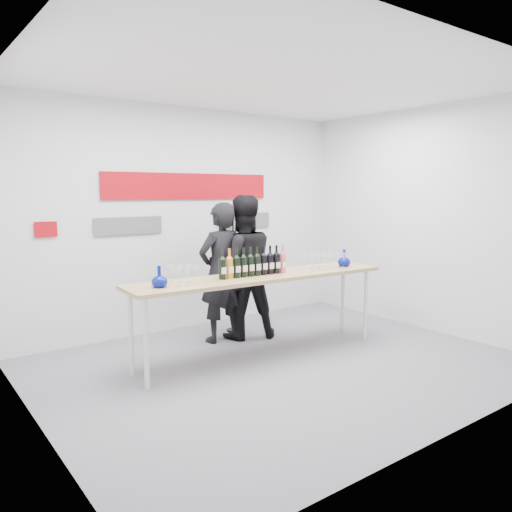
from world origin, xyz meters
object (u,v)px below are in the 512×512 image
at_px(tasting_table, 261,281).
at_px(presenter_right, 242,267).
at_px(presenter_left, 221,273).
at_px(mic_stand, 233,295).

relative_size(tasting_table, presenter_right, 1.73).
bearing_deg(tasting_table, presenter_left, 97.36).
bearing_deg(mic_stand, tasting_table, -123.81).
bearing_deg(presenter_right, tasting_table, 89.96).
xyz_separation_m(presenter_right, mic_stand, (0.07, 0.30, -0.42)).
bearing_deg(presenter_right, presenter_left, 12.89).
height_order(presenter_right, mic_stand, presenter_right).
distance_m(presenter_right, mic_stand, 0.52).
relative_size(tasting_table, presenter_left, 1.81).
height_order(tasting_table, presenter_left, presenter_left).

